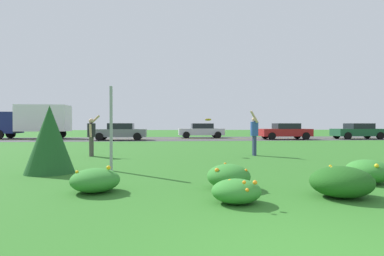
{
  "coord_description": "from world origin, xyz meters",
  "views": [
    {
      "loc": [
        -1.56,
        -2.6,
        1.34
      ],
      "look_at": [
        -0.37,
        10.17,
        1.2
      ],
      "focal_mm": 28.54,
      "sensor_mm": 36.0,
      "label": 1
    }
  ],
  "objects_px": {
    "frisbee_orange": "(208,120)",
    "box_truck_navy": "(34,120)",
    "person_catcher_blue_shirt": "(254,132)",
    "car_dark_green_leftmost": "(358,131)",
    "car_silver_center_right": "(201,131)",
    "car_red_center_left": "(285,131)",
    "car_gray_rightmost": "(120,132)",
    "person_thrower_dark_shirt": "(91,134)",
    "sign_post_near_path": "(111,129)"
  },
  "relations": [
    {
      "from": "person_thrower_dark_shirt",
      "to": "sign_post_near_path",
      "type": "bearing_deg",
      "value": -70.11
    },
    {
      "from": "person_catcher_blue_shirt",
      "to": "car_dark_green_leftmost",
      "type": "xyz_separation_m",
      "value": [
        14.08,
        13.85,
        -0.27
      ]
    },
    {
      "from": "car_silver_center_right",
      "to": "frisbee_orange",
      "type": "bearing_deg",
      "value": -96.11
    },
    {
      "from": "car_gray_rightmost",
      "to": "car_red_center_left",
      "type": "bearing_deg",
      "value": 0.0
    },
    {
      "from": "person_thrower_dark_shirt",
      "to": "frisbee_orange",
      "type": "bearing_deg",
      "value": -0.78
    },
    {
      "from": "car_gray_rightmost",
      "to": "frisbee_orange",
      "type": "bearing_deg",
      "value": -67.32
    },
    {
      "from": "car_dark_green_leftmost",
      "to": "car_red_center_left",
      "type": "height_order",
      "value": "same"
    },
    {
      "from": "frisbee_orange",
      "to": "car_dark_green_leftmost",
      "type": "distance_m",
      "value": 21.04
    },
    {
      "from": "person_catcher_blue_shirt",
      "to": "frisbee_orange",
      "type": "xyz_separation_m",
      "value": [
        -1.98,
        0.29,
        0.55
      ]
    },
    {
      "from": "car_red_center_left",
      "to": "car_dark_green_leftmost",
      "type": "bearing_deg",
      "value": 0.0
    },
    {
      "from": "person_thrower_dark_shirt",
      "to": "car_silver_center_right",
      "type": "relative_size",
      "value": 0.39
    },
    {
      "from": "box_truck_navy",
      "to": "car_dark_green_leftmost",
      "type": "bearing_deg",
      "value": -6.9
    },
    {
      "from": "sign_post_near_path",
      "to": "box_truck_navy",
      "type": "bearing_deg",
      "value": 116.87
    },
    {
      "from": "person_catcher_blue_shirt",
      "to": "frisbee_orange",
      "type": "relative_size",
      "value": 7.04
    },
    {
      "from": "person_thrower_dark_shirt",
      "to": "car_gray_rightmost",
      "type": "height_order",
      "value": "person_thrower_dark_shirt"
    },
    {
      "from": "frisbee_orange",
      "to": "box_truck_navy",
      "type": "height_order",
      "value": "box_truck_navy"
    },
    {
      "from": "car_silver_center_right",
      "to": "box_truck_navy",
      "type": "relative_size",
      "value": 0.67
    },
    {
      "from": "car_silver_center_right",
      "to": "car_gray_rightmost",
      "type": "xyz_separation_m",
      "value": [
        -7.51,
        -3.68,
        0.0
      ]
    },
    {
      "from": "car_red_center_left",
      "to": "box_truck_navy",
      "type": "height_order",
      "value": "box_truck_navy"
    },
    {
      "from": "car_dark_green_leftmost",
      "to": "car_gray_rightmost",
      "type": "relative_size",
      "value": 1.0
    },
    {
      "from": "person_catcher_blue_shirt",
      "to": "car_gray_rightmost",
      "type": "relative_size",
      "value": 0.43
    },
    {
      "from": "frisbee_orange",
      "to": "car_silver_center_right",
      "type": "relative_size",
      "value": 0.06
    },
    {
      "from": "person_thrower_dark_shirt",
      "to": "frisbee_orange",
      "type": "distance_m",
      "value": 5.01
    },
    {
      "from": "car_dark_green_leftmost",
      "to": "car_gray_rightmost",
      "type": "bearing_deg",
      "value": 180.0
    },
    {
      "from": "car_dark_green_leftmost",
      "to": "car_gray_rightmost",
      "type": "distance_m",
      "value": 21.73
    },
    {
      "from": "frisbee_orange",
      "to": "car_red_center_left",
      "type": "relative_size",
      "value": 0.06
    },
    {
      "from": "frisbee_orange",
      "to": "box_truck_navy",
      "type": "xyz_separation_m",
      "value": [
        -14.29,
        17.24,
        0.25
      ]
    },
    {
      "from": "car_dark_green_leftmost",
      "to": "box_truck_navy",
      "type": "height_order",
      "value": "box_truck_navy"
    },
    {
      "from": "person_catcher_blue_shirt",
      "to": "car_dark_green_leftmost",
      "type": "distance_m",
      "value": 19.75
    },
    {
      "from": "frisbee_orange",
      "to": "car_red_center_left",
      "type": "bearing_deg",
      "value": 56.25
    },
    {
      "from": "person_catcher_blue_shirt",
      "to": "frisbee_orange",
      "type": "height_order",
      "value": "person_catcher_blue_shirt"
    },
    {
      "from": "car_dark_green_leftmost",
      "to": "car_silver_center_right",
      "type": "bearing_deg",
      "value": 165.51
    },
    {
      "from": "person_thrower_dark_shirt",
      "to": "person_catcher_blue_shirt",
      "type": "xyz_separation_m",
      "value": [
        6.96,
        -0.35,
        0.05
      ]
    },
    {
      "from": "person_catcher_blue_shirt",
      "to": "car_gray_rightmost",
      "type": "height_order",
      "value": "person_catcher_blue_shirt"
    },
    {
      "from": "person_catcher_blue_shirt",
      "to": "car_red_center_left",
      "type": "distance_m",
      "value": 15.56
    },
    {
      "from": "sign_post_near_path",
      "to": "box_truck_navy",
      "type": "distance_m",
      "value": 23.99
    },
    {
      "from": "person_thrower_dark_shirt",
      "to": "person_catcher_blue_shirt",
      "type": "height_order",
      "value": "person_catcher_blue_shirt"
    },
    {
      "from": "frisbee_orange",
      "to": "car_dark_green_leftmost",
      "type": "relative_size",
      "value": 0.06
    },
    {
      "from": "frisbee_orange",
      "to": "box_truck_navy",
      "type": "relative_size",
      "value": 0.04
    },
    {
      "from": "sign_post_near_path",
      "to": "person_thrower_dark_shirt",
      "type": "distance_m",
      "value": 4.5
    },
    {
      "from": "car_silver_center_right",
      "to": "car_dark_green_leftmost",
      "type": "bearing_deg",
      "value": -14.49
    },
    {
      "from": "car_red_center_left",
      "to": "car_silver_center_right",
      "type": "bearing_deg",
      "value": 153.02
    },
    {
      "from": "frisbee_orange",
      "to": "car_gray_rightmost",
      "type": "xyz_separation_m",
      "value": [
        -5.67,
        13.56,
        -0.82
      ]
    },
    {
      "from": "person_catcher_blue_shirt",
      "to": "car_silver_center_right",
      "type": "bearing_deg",
      "value": 90.45
    },
    {
      "from": "person_catcher_blue_shirt",
      "to": "car_silver_center_right",
      "type": "height_order",
      "value": "person_catcher_blue_shirt"
    },
    {
      "from": "person_thrower_dark_shirt",
      "to": "box_truck_navy",
      "type": "distance_m",
      "value": 19.55
    },
    {
      "from": "frisbee_orange",
      "to": "car_gray_rightmost",
      "type": "relative_size",
      "value": 0.06
    },
    {
      "from": "car_dark_green_leftmost",
      "to": "box_truck_navy",
      "type": "relative_size",
      "value": 0.67
    },
    {
      "from": "car_silver_center_right",
      "to": "box_truck_navy",
      "type": "height_order",
      "value": "box_truck_navy"
    },
    {
      "from": "car_red_center_left",
      "to": "car_silver_center_right",
      "type": "height_order",
      "value": "same"
    }
  ]
}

